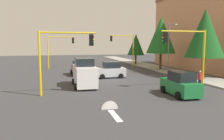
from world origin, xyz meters
TOP-DOWN VIEW (x-y plane):
  - ground_plane at (0.00, 0.00)m, footprint 120.00×120.00m
  - sidewalk_kerb at (-5.00, 10.50)m, footprint 80.00×4.00m
  - lane_arrow_near at (11.51, -3.00)m, footprint 2.40×1.10m
  - apartment_block at (-7.44, 18.50)m, footprint 22.48×9.30m
  - traffic_signal_far_right at (-14.00, -5.66)m, footprint 0.36×4.59m
  - traffic_signal_far_left at (-14.00, 5.72)m, footprint 0.36×4.59m
  - traffic_signal_near_right at (6.00, -5.62)m, footprint 0.36×4.59m
  - traffic_signal_near_left at (6.00, 5.66)m, footprint 0.36×4.59m
  - street_lamp_curbside at (-3.61, 9.20)m, footprint 2.15×0.28m
  - tree_roadside_far at (-18.00, 9.50)m, footprint 3.40×3.40m
  - tree_roadside_near at (2.00, 10.50)m, footprint 4.47×4.47m
  - tree_roadside_mid at (-8.00, 10.00)m, footprint 4.61×4.61m
  - delivery_van_white at (2.86, -3.58)m, footprint 4.80×2.22m
  - car_green at (8.66, 3.43)m, footprint 3.86×1.93m
  - car_silver at (-2.00, 0.23)m, footprint 2.08×3.72m
  - car_red at (-5.44, -3.31)m, footprint 4.00×2.09m
  - pedestrian_crossing at (6.71, 6.67)m, footprint 0.40×0.24m

SIDE VIEW (x-z plane):
  - ground_plane at x=0.00m, z-range 0.00..0.00m
  - lane_arrow_near at x=11.51m, z-range -0.54..0.56m
  - sidewalk_kerb at x=-5.00m, z-range 0.00..0.15m
  - car_green at x=8.66m, z-range -0.09..1.88m
  - car_silver at x=-2.00m, z-range -0.09..1.88m
  - car_red at x=-5.44m, z-range -0.09..1.89m
  - pedestrian_crossing at x=6.71m, z-range 0.06..1.76m
  - delivery_van_white at x=2.86m, z-range -0.11..2.67m
  - traffic_signal_near_right at x=6.00m, z-range 1.10..6.30m
  - traffic_signal_near_left at x=6.00m, z-range 1.14..6.60m
  - traffic_signal_far_right at x=-14.00m, z-range 1.15..6.61m
  - tree_roadside_far at x=-18.00m, z-range 0.95..7.12m
  - traffic_signal_far_left at x=-14.00m, z-range 1.20..7.00m
  - street_lamp_curbside at x=-3.61m, z-range 0.85..7.85m
  - tree_roadside_near at x=2.00m, z-range 1.28..9.47m
  - tree_roadside_mid at x=-8.00m, z-range 1.33..9.78m
  - apartment_block at x=-7.44m, z-range 0.01..13.05m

